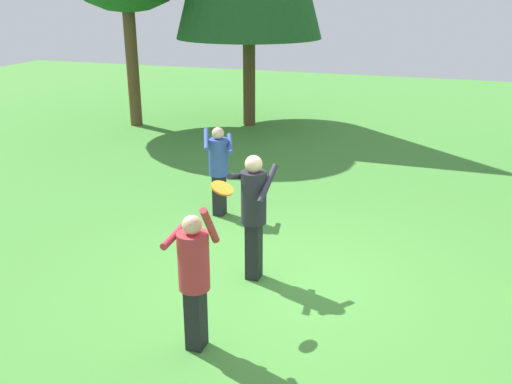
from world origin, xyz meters
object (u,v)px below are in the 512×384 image
object	(u,v)px
person_thrower	(194,271)
person_bystander	(219,164)
person_catcher	(254,207)
frisbee	(222,188)

from	to	relation	value
person_thrower	person_bystander	world-z (taller)	person_thrower
person_thrower	person_catcher	world-z (taller)	person_catcher
person_catcher	person_thrower	bearing A→B (deg)	3.16
person_bystander	frisbee	size ratio (longest dim) A/B	4.83
person_bystander	frisbee	xyz separation A→B (m)	(1.23, -2.86, 0.66)
frisbee	person_bystander	bearing A→B (deg)	113.31
person_bystander	frisbee	bearing A→B (deg)	0.00
person_thrower	person_catcher	size ratio (longest dim) A/B	0.99
person_catcher	person_bystander	bearing A→B (deg)	-140.46
person_bystander	frisbee	distance (m)	3.18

